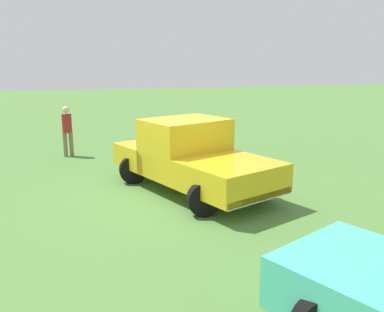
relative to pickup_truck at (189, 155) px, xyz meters
name	(u,v)px	position (x,y,z in m)	size (l,w,h in m)	color
ground_plane	(172,193)	(0.48, 0.17, -0.91)	(80.00, 80.00, 0.00)	#54843D
pickup_truck	(189,155)	(0.00, 0.00, 0.00)	(3.50, 5.06, 1.78)	black
person_bystander	(67,128)	(2.93, -4.76, 0.06)	(0.37, 0.37, 1.72)	#7A6B51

